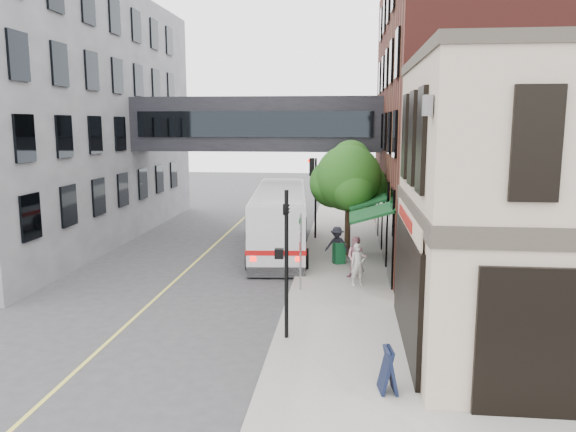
% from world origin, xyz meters
% --- Properties ---
extents(ground, '(120.00, 120.00, 0.00)m').
position_xyz_m(ground, '(0.00, 0.00, 0.00)').
color(ground, '#38383A').
rests_on(ground, ground).
extents(sidewalk_main, '(4.00, 60.00, 0.15)m').
position_xyz_m(sidewalk_main, '(2.00, 14.00, 0.07)').
color(sidewalk_main, gray).
rests_on(sidewalk_main, ground).
extents(brick_building, '(13.76, 18.00, 14.00)m').
position_xyz_m(brick_building, '(9.98, 15.00, 6.99)').
color(brick_building, '#4F1D18').
rests_on(brick_building, ground).
extents(opposite_building, '(14.00, 24.00, 14.00)m').
position_xyz_m(opposite_building, '(-17.00, 16.00, 7.00)').
color(opposite_building, '#5E5F62').
rests_on(opposite_building, ground).
extents(skyway_bridge, '(14.00, 3.18, 3.00)m').
position_xyz_m(skyway_bridge, '(-3.00, 18.00, 6.50)').
color(skyway_bridge, black).
rests_on(skyway_bridge, ground).
extents(traffic_signal_near, '(0.44, 0.22, 4.60)m').
position_xyz_m(traffic_signal_near, '(0.37, 2.00, 2.98)').
color(traffic_signal_near, black).
rests_on(traffic_signal_near, sidewalk_main).
extents(traffic_signal_far, '(0.53, 0.28, 4.50)m').
position_xyz_m(traffic_signal_far, '(0.26, 17.00, 3.34)').
color(traffic_signal_far, black).
rests_on(traffic_signal_far, sidewalk_main).
extents(street_sign_pole, '(0.08, 0.75, 3.00)m').
position_xyz_m(street_sign_pole, '(0.39, 7.00, 1.93)').
color(street_sign_pole, gray).
rests_on(street_sign_pole, sidewalk_main).
extents(street_tree, '(3.80, 3.20, 5.60)m').
position_xyz_m(street_tree, '(2.19, 13.22, 3.91)').
color(street_tree, '#382619').
rests_on(street_tree, sidewalk_main).
extents(lane_marking, '(0.12, 40.00, 0.01)m').
position_xyz_m(lane_marking, '(-5.00, 10.00, 0.01)').
color(lane_marking, '#D8CC4C').
rests_on(lane_marking, ground).
extents(bus, '(3.64, 11.81, 3.13)m').
position_xyz_m(bus, '(-1.31, 14.51, 1.75)').
color(bus, silver).
rests_on(bus, ground).
extents(pedestrian_a, '(0.73, 0.61, 1.70)m').
position_xyz_m(pedestrian_a, '(2.63, 7.80, 1.00)').
color(pedestrian_a, beige).
rests_on(pedestrian_a, sidewalk_main).
extents(pedestrian_b, '(0.98, 0.84, 1.77)m').
position_xyz_m(pedestrian_b, '(2.60, 8.85, 1.04)').
color(pedestrian_b, '#C57F8F').
rests_on(pedestrian_b, sidewalk_main).
extents(pedestrian_c, '(1.26, 0.97, 1.73)m').
position_xyz_m(pedestrian_c, '(1.73, 11.23, 1.01)').
color(pedestrian_c, black).
rests_on(pedestrian_c, sidewalk_main).
extents(newspaper_box, '(0.63, 0.60, 0.99)m').
position_xyz_m(newspaper_box, '(1.82, 11.30, 0.64)').
color(newspaper_box, '#14582D').
rests_on(newspaper_box, sidewalk_main).
extents(sandwich_board, '(0.48, 0.66, 1.10)m').
position_xyz_m(sandwich_board, '(3.21, -1.20, 0.70)').
color(sandwich_board, black).
rests_on(sandwich_board, sidewalk_main).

